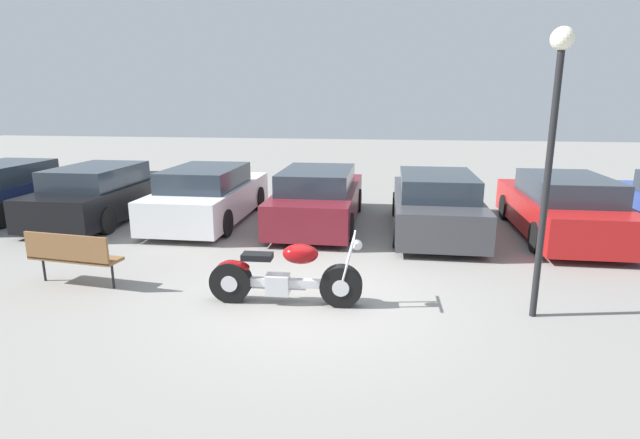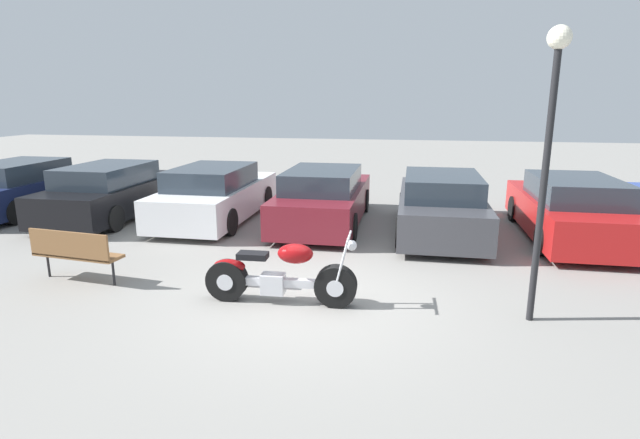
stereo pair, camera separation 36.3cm
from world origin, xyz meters
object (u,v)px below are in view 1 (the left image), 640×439
Objects in this scene: lamp_post at (553,124)px; parked_car_white at (209,196)px; parked_car_dark_grey at (435,204)px; parked_car_maroon at (318,198)px; parked_car_navy at (10,190)px; motorcycle at (284,276)px; parked_car_black at (103,194)px; park_bench at (72,254)px; parked_car_red at (561,208)px.

parked_car_white is at bearing 143.63° from lamp_post.
parked_car_dark_grey is 4.96m from lamp_post.
parked_car_dark_grey is (2.69, -0.31, 0.00)m from parked_car_maroon.
parked_car_maroon is (8.08, 0.04, 0.00)m from parked_car_navy.
parked_car_navy is at bearing 150.06° from motorcycle.
parked_car_navy is 1.00× the size of parked_car_dark_grey.
lamp_post reaches higher than parked_car_black.
parked_car_navy is at bearing 136.39° from park_bench.
lamp_post reaches higher than park_bench.
park_bench is (-3.31, -4.58, -0.09)m from parked_car_maroon.
motorcycle is 3.49m from park_bench.
parked_car_white is (2.69, 0.14, 0.00)m from parked_car_black.
parked_car_red is 9.68m from park_bench.
lamp_post is at bearing -1.29° from park_bench.
parked_car_dark_grey is (8.08, -0.12, 0.00)m from parked_car_black.
motorcycle is 0.50× the size of parked_car_white.
parked_car_red is at bearing -1.88° from parked_car_white.
parked_car_maroon is 6.33m from lamp_post.
lamp_post is at bearing -36.37° from parked_car_white.
parked_car_red is (5.38, -0.31, 0.00)m from parked_car_maroon.
parked_car_red is 2.92× the size of park_bench.
parked_car_black is 2.92× the size of park_bench.
parked_car_black is at bearing 115.28° from park_bench.
lamp_post is (6.99, -0.16, 2.09)m from park_bench.
park_bench is at bearing -125.81° from parked_car_maroon.
parked_car_red is at bearing 0.03° from parked_car_dark_grey.
park_bench is 0.41× the size of lamp_post.
parked_car_dark_grey is (2.52, 4.48, 0.22)m from motorcycle.
parked_car_maroon is (5.38, 0.18, 0.00)m from parked_car_black.
parked_car_navy is 1.00× the size of parked_car_red.
parked_car_white is 2.69m from parked_car_maroon.
parked_car_maroon is at bearing 0.27° from parked_car_navy.
parked_car_white is (5.38, -0.00, 0.00)m from parked_car_navy.
lamp_post is at bearing -21.78° from parked_car_navy.
parked_car_maroon reaches higher than motorcycle.
parked_car_navy reaches higher than park_bench.
park_bench is at bearing -64.72° from parked_car_black.
parked_car_white is 2.92× the size of park_bench.
motorcycle is at bearing -29.94° from parked_car_navy.
parked_car_maroon is at bearing 1.93° from parked_car_black.
parked_car_black and parked_car_dark_grey have the same top height.
parked_car_black is 10.77m from parked_car_red.
park_bench is at bearing -97.70° from parked_car_white.
parked_car_red is (5.21, 4.48, 0.22)m from motorcycle.
parked_car_black is at bearing -178.07° from parked_car_maroon.
parked_car_black is 1.00× the size of parked_car_white.
motorcycle is 0.50× the size of parked_car_red.
parked_car_white is 8.17m from lamp_post.
parked_car_navy is 12.82m from lamp_post.
parked_car_red is 5.15m from lamp_post.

